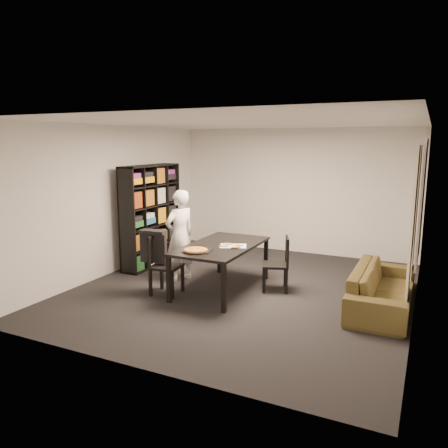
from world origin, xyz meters
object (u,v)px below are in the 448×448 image
at_px(pepperoni_pizza, 196,250).
at_px(sofa, 382,288).
at_px(person, 180,236).
at_px(chair_left, 161,260).
at_px(chair_right, 281,260).
at_px(bookshelf, 151,216).
at_px(baking_tray, 198,250).
at_px(dining_table, 221,249).

height_order(pepperoni_pizza, sofa, pepperoni_pizza).
height_order(person, sofa, person).
distance_m(chair_left, person, 0.75).
bearing_deg(pepperoni_pizza, chair_right, 44.02).
bearing_deg(bookshelf, baking_tray, -36.84).
xyz_separation_m(chair_right, person, (-1.70, -0.22, 0.28)).
bearing_deg(baking_tray, chair_right, 42.13).
distance_m(dining_table, sofa, 2.43).
bearing_deg(chair_right, dining_table, -85.75).
xyz_separation_m(dining_table, baking_tray, (-0.14, -0.50, 0.07)).
relative_size(chair_left, chair_right, 1.07).
bearing_deg(dining_table, person, 168.55).
xyz_separation_m(dining_table, chair_right, (0.85, 0.39, -0.18)).
height_order(person, pepperoni_pizza, person).
distance_m(chair_right, person, 1.74).
bearing_deg(sofa, chair_right, 86.69).
xyz_separation_m(chair_left, sofa, (3.15, 0.84, -0.24)).
bearing_deg(person, chair_right, 118.67).
bearing_deg(chair_left, baking_tray, -93.14).
xyz_separation_m(dining_table, sofa, (2.38, 0.30, -0.38)).
bearing_deg(person, pepperoni_pizza, 65.56).
relative_size(chair_right, baking_tray, 2.16).
height_order(chair_left, chair_right, chair_left).
relative_size(person, sofa, 0.78).
xyz_separation_m(bookshelf, baking_tray, (1.70, -1.28, -0.21)).
xyz_separation_m(person, baking_tray, (0.71, -0.68, -0.03)).
relative_size(pepperoni_pizza, sofa, 0.18).
distance_m(dining_table, person, 0.88).
bearing_deg(person, bookshelf, -99.83).
bearing_deg(chair_left, bookshelf, 33.40).
bearing_deg(chair_right, bookshelf, -118.67).
distance_m(chair_left, baking_tray, 0.66).
bearing_deg(chair_left, sofa, -81.19).
xyz_separation_m(baking_tray, pepperoni_pizza, (0.00, -0.06, 0.02)).
bearing_deg(chair_right, chair_left, -80.74).
distance_m(dining_table, chair_right, 0.95).
bearing_deg(chair_left, person, 0.95).
bearing_deg(sofa, person, 92.27).
bearing_deg(sofa, bookshelf, 83.63).
bearing_deg(bookshelf, sofa, -6.37).
bearing_deg(sofa, chair_left, 104.88).
relative_size(bookshelf, chair_right, 2.20).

